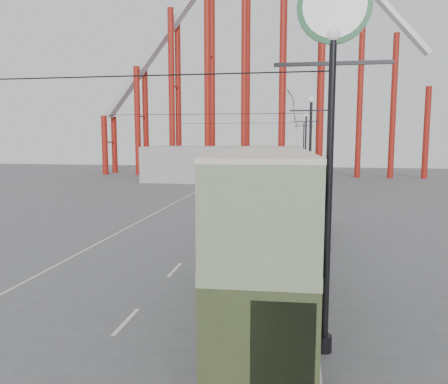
% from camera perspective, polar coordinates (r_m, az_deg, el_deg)
% --- Properties ---
extents(ground, '(160.00, 160.00, 0.00)m').
position_cam_1_polar(ground, '(17.44, -6.96, -14.07)').
color(ground, '#545457').
rests_on(ground, ground).
extents(road_markings, '(12.52, 120.00, 0.01)m').
position_cam_1_polar(road_markings, '(36.26, 0.64, -2.86)').
color(road_markings, silver).
rests_on(road_markings, ground).
extents(lamp_post_near, '(3.20, 0.44, 10.80)m').
position_cam_1_polar(lamp_post_near, '(12.70, 13.94, 14.02)').
color(lamp_post_near, black).
rests_on(lamp_post_near, ground).
extents(lamp_post_mid, '(3.20, 0.44, 9.32)m').
position_cam_1_polar(lamp_post_mid, '(33.62, 11.16, 4.23)').
color(lamp_post_mid, black).
rests_on(lamp_post_mid, ground).
extents(lamp_post_far, '(3.20, 0.44, 9.32)m').
position_cam_1_polar(lamp_post_far, '(55.60, 10.59, 5.33)').
color(lamp_post_far, black).
rests_on(lamp_post_far, ground).
extents(lamp_post_distant, '(3.20, 0.44, 9.32)m').
position_cam_1_polar(lamp_post_distant, '(77.59, 10.35, 5.81)').
color(lamp_post_distant, black).
rests_on(lamp_post_distant, ground).
extents(roller_coaster, '(52.95, 5.00, 55.48)m').
position_cam_1_polar(roller_coaster, '(74.70, 4.11, 19.96)').
color(roller_coaster, maroon).
rests_on(roller_coaster, ground).
extents(fairground_shed, '(22.00, 10.00, 5.00)m').
position_cam_1_polar(fairground_shed, '(63.60, -0.08, 3.70)').
color(fairground_shed, gray).
rests_on(fairground_shed, ground).
extents(double_decker_bus, '(3.22, 11.02, 5.86)m').
position_cam_1_polar(double_decker_bus, '(14.86, 5.48, -4.59)').
color(double_decker_bus, '#374022').
rests_on(double_decker_bus, ground).
extents(single_decker_green, '(4.13, 12.29, 3.41)m').
position_cam_1_polar(single_decker_green, '(27.28, 7.11, -2.15)').
color(single_decker_green, gray).
rests_on(single_decker_green, ground).
extents(single_decker_cream, '(3.37, 9.15, 2.78)m').
position_cam_1_polar(single_decker_cream, '(44.89, 8.19, 1.00)').
color(single_decker_cream, beige).
rests_on(single_decker_cream, ground).
extents(pedestrian, '(0.80, 0.60, 1.99)m').
position_cam_1_polar(pedestrian, '(26.54, 1.31, -4.39)').
color(pedestrian, black).
rests_on(pedestrian, ground).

